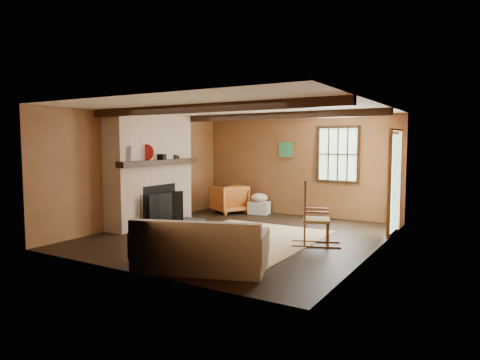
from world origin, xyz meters
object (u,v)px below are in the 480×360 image
Objects in this scene: fireplace at (151,174)px; rocking_chair at (314,217)px; laundry_basket at (259,208)px; armchair at (229,199)px; sofa at (201,252)px.

fireplace is 2.09× the size of rocking_chair.
rocking_chair is 3.37m from laundry_basket.
fireplace is 2.92m from laundry_basket.
sofa is at bearing 54.99° from armchair.
rocking_chair is at bearing 82.53° from armchair.
fireplace is 3.73m from sofa.
fireplace is 3.76m from rocking_chair.
rocking_chair is (3.70, 0.02, -0.62)m from fireplace.
fireplace is at bearing 123.10° from sofa.
rocking_chair reaches higher than laundry_basket.
sofa is at bearing 138.10° from rocking_chair.
rocking_chair is 2.36m from sofa.
laundry_basket is (1.35, 2.41, -0.95)m from fireplace.
rocking_chair reaches higher than armchair.
rocking_chair is at bearing 0.28° from fireplace.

